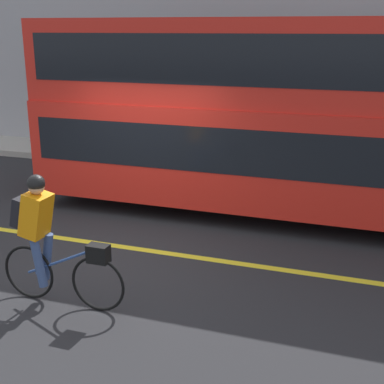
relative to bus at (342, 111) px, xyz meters
name	(u,v)px	position (x,y,z in m)	size (l,w,h in m)	color
ground_plane	(113,252)	(-3.07, -2.68, -1.94)	(80.00, 80.00, 0.00)	#232326
road_center_line	(119,246)	(-3.07, -2.46, -1.93)	(50.00, 0.14, 0.01)	yellow
sidewalk_curb	(217,163)	(-3.07, 2.95, -1.86)	(60.00, 1.73, 0.16)	#A8A399
building_facade	(231,12)	(-3.07, 3.96, 1.74)	(60.00, 0.30, 7.36)	#9E9EA3
bus	(342,111)	(0.00, 0.00, 0.00)	(10.91, 2.51, 3.47)	black
cyclist_on_bike	(47,236)	(-3.06, -4.33, -1.05)	(1.69, 0.32, 1.65)	black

